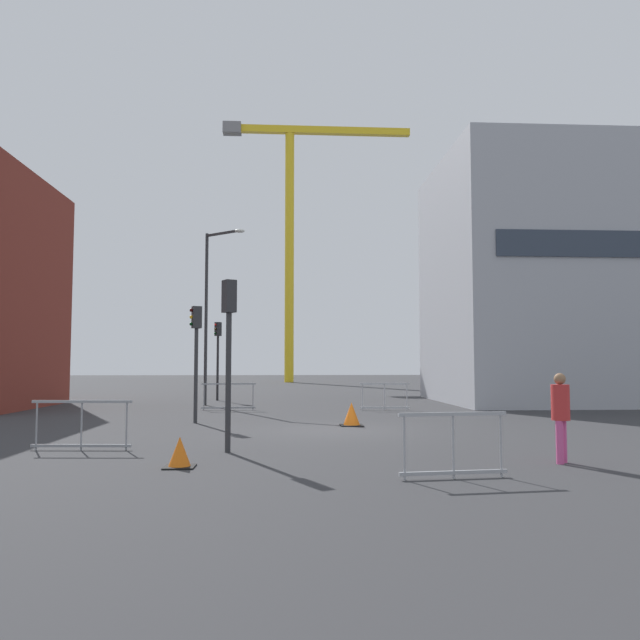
{
  "coord_description": "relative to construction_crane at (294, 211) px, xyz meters",
  "views": [
    {
      "loc": [
        -1.38,
        -17.63,
        1.89
      ],
      "look_at": [
        0.0,
        6.64,
        3.56
      ],
      "focal_mm": 35.07,
      "sensor_mm": 36.0,
      "label": 1
    }
  ],
  "objects": [
    {
      "name": "traffic_cone_on_verge",
      "position": [
        -2.79,
        -49.68,
        -16.74
      ],
      "size": [
        0.55,
        0.55,
        0.56
      ],
      "color": "black",
      "rests_on": "ground"
    },
    {
      "name": "office_block",
      "position": [
        12.8,
        -31.62,
        -11.11
      ],
      "size": [
        12.24,
        10.07,
        11.77
      ],
      "color": "#A8AAB2",
      "rests_on": "ground"
    },
    {
      "name": "traffic_light_crosswalk",
      "position": [
        -2.1,
        -47.78,
        -14.51
      ],
      "size": [
        0.34,
        0.39,
        3.67
      ],
      "color": "#2D2D30",
      "rests_on": "ground"
    },
    {
      "name": "construction_crane",
      "position": [
        0.0,
        0.0,
        0.0
      ],
      "size": [
        18.79,
        1.21,
        25.78
      ],
      "color": "yellow",
      "rests_on": "ground"
    },
    {
      "name": "traffic_light_near",
      "position": [
        -4.28,
        -29.34,
        -14.34
      ],
      "size": [
        0.37,
        0.37,
        3.95
      ],
      "color": "#232326",
      "rests_on": "ground"
    },
    {
      "name": "safety_barrier_mid_span",
      "position": [
        1.86,
        -51.04,
        -16.43
      ],
      "size": [
        1.85,
        0.28,
        1.08
      ],
      "color": "#9EA0A5",
      "rests_on": "ground"
    },
    {
      "name": "ground",
      "position": [
        0.48,
        -43.61,
        -16.99
      ],
      "size": [
        160.0,
        160.0,
        0.0
      ],
      "primitive_type": "plane",
      "color": "#333335"
    },
    {
      "name": "safety_barrier_left_run",
      "position": [
        -5.3,
        -47.31,
        -16.43
      ],
      "size": [
        2.18,
        0.21,
        1.08
      ],
      "color": "gray",
      "rests_on": "ground"
    },
    {
      "name": "pedestrian_walking",
      "position": [
        4.33,
        -49.6,
        -16.01
      ],
      "size": [
        0.34,
        0.34,
        1.7
      ],
      "color": "#D14C8C",
      "rests_on": "ground"
    },
    {
      "name": "safety_barrier_rear",
      "position": [
        3.12,
        -36.26,
        -16.43
      ],
      "size": [
        1.98,
        0.15,
        1.08
      ],
      "color": "#B2B5BA",
      "rests_on": "ground"
    },
    {
      "name": "streetlamp_tall",
      "position": [
        -4.22,
        -33.11,
        -12.38
      ],
      "size": [
        1.86,
        1.43,
        7.76
      ],
      "color": "#2D2D30",
      "rests_on": "ground"
    },
    {
      "name": "traffic_light_island",
      "position": [
        -3.71,
        -41.24,
        -14.5
      ],
      "size": [
        0.39,
        0.33,
        3.69
      ],
      "color": "#2D2D30",
      "rests_on": "ground"
    },
    {
      "name": "traffic_cone_striped",
      "position": [
        1.12,
        -42.37,
        -16.67
      ],
      "size": [
        0.69,
        0.69,
        0.7
      ],
      "color": "black",
      "rests_on": "ground"
    },
    {
      "name": "safety_barrier_right_run",
      "position": [
        -3.13,
        -35.94,
        -16.43
      ],
      "size": [
        2.17,
        0.1,
        1.08
      ],
      "color": "gray",
      "rests_on": "ground"
    }
  ]
}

